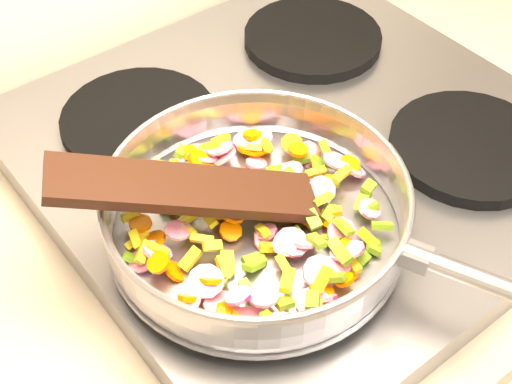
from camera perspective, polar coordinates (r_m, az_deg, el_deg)
cooktop at (r=0.87m, az=3.57°, el=3.37°), size 0.60×0.60×0.04m
grate_fl at (r=0.72m, az=2.42°, el=-5.76°), size 0.19×0.19×0.02m
grate_fr at (r=0.87m, az=16.77°, el=3.49°), size 0.19×0.19×0.02m
grate_bl at (r=0.88m, az=-9.34°, el=5.73°), size 0.19×0.19×0.02m
grate_br at (r=1.01m, az=4.55°, el=12.19°), size 0.19×0.19×0.02m
saute_pan at (r=0.71m, az=0.15°, el=-1.31°), size 0.35×0.49×0.06m
vegetable_heap at (r=0.72m, az=-0.07°, el=-1.96°), size 0.28×0.28×0.05m
wooden_spatula at (r=0.69m, az=-5.65°, el=0.27°), size 0.26×0.18×0.09m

